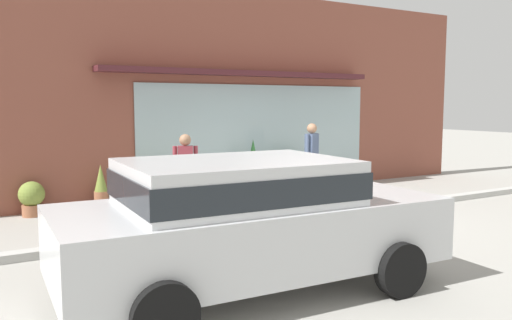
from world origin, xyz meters
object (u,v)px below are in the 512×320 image
at_px(pedestrian_passerby, 312,154).
at_px(potted_plant_window_left, 32,198).
at_px(pedestrian_with_handbag, 187,171).
at_px(potted_plant_trailing_edge, 286,170).
at_px(potted_plant_corner_tall, 253,169).
at_px(parked_car_silver, 247,217).
at_px(potted_plant_low_front, 161,187).
at_px(fire_hydrant, 235,193).
at_px(potted_plant_by_entrance, 101,188).

height_order(pedestrian_passerby, potted_plant_window_left, pedestrian_passerby).
distance_m(pedestrian_with_handbag, potted_plant_trailing_edge, 3.80).
relative_size(potted_plant_corner_tall, potted_plant_window_left, 1.98).
distance_m(pedestrian_passerby, parked_car_silver, 6.17).
height_order(potted_plant_corner_tall, potted_plant_low_front, potted_plant_corner_tall).
height_order(fire_hydrant, potted_plant_window_left, fire_hydrant).
height_order(potted_plant_by_entrance, potted_plant_low_front, potted_plant_by_entrance).
height_order(potted_plant_trailing_edge, potted_plant_corner_tall, potted_plant_corner_tall).
height_order(pedestrian_with_handbag, parked_car_silver, pedestrian_with_handbag).
xyz_separation_m(pedestrian_with_handbag, potted_plant_window_left, (-2.43, 1.82, -0.55)).
distance_m(pedestrian_with_handbag, potted_plant_low_front, 1.54).
bearing_deg(potted_plant_by_entrance, potted_plant_window_left, 178.03).
bearing_deg(potted_plant_trailing_edge, parked_car_silver, -127.03).
relative_size(pedestrian_passerby, potted_plant_low_front, 2.14).
height_order(fire_hydrant, potted_plant_corner_tall, potted_plant_corner_tall).
bearing_deg(potted_plant_window_left, pedestrian_passerby, -10.32).
distance_m(pedestrian_passerby, potted_plant_by_entrance, 4.65).
distance_m(fire_hydrant, potted_plant_corner_tall, 2.32).
height_order(parked_car_silver, potted_plant_trailing_edge, parked_car_silver).
bearing_deg(potted_plant_corner_tall, pedestrian_with_handbag, -145.67).
relative_size(pedestrian_with_handbag, potted_plant_trailing_edge, 1.64).
bearing_deg(potted_plant_corner_tall, potted_plant_window_left, 177.03).
height_order(pedestrian_with_handbag, potted_plant_corner_tall, pedestrian_with_handbag).
bearing_deg(pedestrian_with_handbag, potted_plant_low_front, 112.02).
distance_m(parked_car_silver, potted_plant_window_left, 5.82).
distance_m(pedestrian_with_handbag, pedestrian_passerby, 3.46).
xyz_separation_m(fire_hydrant, pedestrian_passerby, (2.50, 1.00, 0.54)).
distance_m(fire_hydrant, potted_plant_low_front, 1.91).
bearing_deg(potted_plant_corner_tall, potted_plant_low_front, -177.34).
bearing_deg(pedestrian_passerby, potted_plant_trailing_edge, 66.69).
height_order(potted_plant_trailing_edge, potted_plant_by_entrance, potted_plant_trailing_edge).
bearing_deg(fire_hydrant, potted_plant_by_entrance, 134.85).
height_order(potted_plant_window_left, potted_plant_low_front, potted_plant_low_front).
xyz_separation_m(pedestrian_passerby, potted_plant_window_left, (-5.80, 1.06, -0.64)).
bearing_deg(potted_plant_window_left, pedestrian_with_handbag, -36.75).
bearing_deg(fire_hydrant, potted_plant_window_left, 148.05).
relative_size(pedestrian_with_handbag, pedestrian_passerby, 0.94).
xyz_separation_m(pedestrian_passerby, potted_plant_low_front, (-3.35, 0.70, -0.58)).
relative_size(parked_car_silver, potted_plant_low_front, 5.61).
distance_m(potted_plant_trailing_edge, potted_plant_corner_tall, 1.06).
distance_m(fire_hydrant, parked_car_silver, 3.93).
relative_size(fire_hydrant, potted_plant_low_front, 1.17).
xyz_separation_m(parked_car_silver, potted_plant_by_entrance, (-0.30, 5.53, -0.43)).
bearing_deg(potted_plant_window_left, parked_car_silver, -74.05).
relative_size(pedestrian_with_handbag, potted_plant_low_front, 2.01).
distance_m(fire_hydrant, potted_plant_window_left, 3.89).
xyz_separation_m(fire_hydrant, parked_car_silver, (-1.71, -3.51, 0.41)).
relative_size(pedestrian_passerby, potted_plant_window_left, 2.53).
relative_size(potted_plant_by_entrance, potted_plant_corner_tall, 0.69).
relative_size(fire_hydrant, potted_plant_window_left, 1.38).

